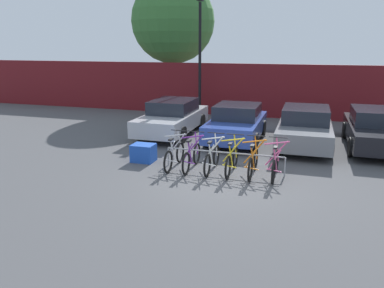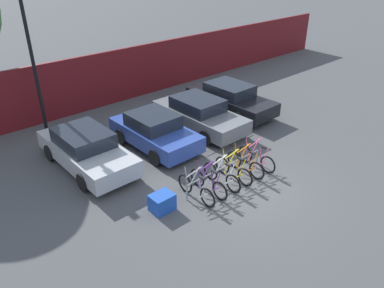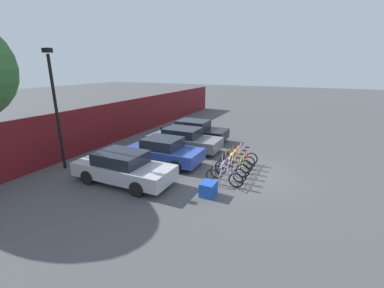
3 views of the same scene
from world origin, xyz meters
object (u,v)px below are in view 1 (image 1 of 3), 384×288
Objects in this scene: bicycle_orange at (253,162)px; car_black at (376,129)px; bicycle_white at (212,159)px; tree_behind_hoarding at (173,22)px; bicycle_pink at (275,164)px; cargo_crate at (143,153)px; bicycle_yellow at (232,160)px; bicycle_purple at (192,157)px; lamp_post at (200,52)px; bike_rack at (224,155)px; car_blue at (237,123)px; bicycle_silver at (174,155)px; car_silver at (173,117)px; car_grey at (305,127)px.

car_black is at bearing 44.61° from bicycle_orange.
tree_behind_hoarding reaches higher than bicycle_white.
bicycle_pink reaches higher than cargo_crate.
bicycle_white and bicycle_yellow have the same top height.
lamp_post is (-2.08, 7.97, 2.85)m from bicycle_purple.
lamp_post is (-2.69, 7.97, 2.85)m from bicycle_white.
bike_rack is 0.37m from bicycle_white.
bicycle_silver is at bearing -107.37° from car_blue.
bicycle_purple is at bearing -75.40° from lamp_post.
car_silver is 7.59m from car_black.
bicycle_orange reaches higher than cargo_crate.
car_blue reaches higher than bicycle_silver.
bicycle_white is 0.38× the size of car_silver.
bike_rack is 0.49× the size of tree_behind_hoarding.
bicycle_white is 0.24× the size of tree_behind_hoarding.
car_black is 0.78× the size of lamp_post.
car_silver is 5.22m from car_grey.
car_silver is 3.92m from cargo_crate.
car_silver is at bearing -70.34° from tree_behind_hoarding.
lamp_post is 8.23× the size of cargo_crate.
bicycle_silver and bicycle_pink have the same top height.
tree_behind_hoarding is (-5.09, 10.77, 4.45)m from bicycle_white.
bicycle_silver is (-1.47, -0.15, -0.11)m from bike_rack.
bicycle_silver is 0.24× the size of tree_behind_hoarding.
tree_behind_hoarding is at bearing 119.51° from bicycle_yellow.
bicycle_white is at bearing -64.70° from tree_behind_hoarding.
lamp_post is (-3.88, 7.97, 2.85)m from bicycle_orange.
car_grey reaches higher than bicycle_silver.
bicycle_yellow is 12.96m from tree_behind_hoarding.
car_silver is (-3.92, 4.16, 0.31)m from bicycle_orange.
car_blue is at bearing -174.70° from car_black.
tree_behind_hoarding is (-6.89, 10.77, 4.45)m from bicycle_pink.
car_silver is (-3.05, 4.01, 0.21)m from bike_rack.
car_silver is at bearing 127.28° from bike_rack.
car_blue is at bearing 91.49° from bicycle_white.
bicycle_pink is at bearing 2.09° from bicycle_purple.
tree_behind_hoarding reaches higher than lamp_post.
bicycle_silver is 2.95m from bicycle_pink.
car_black is 8.15m from cargo_crate.
bike_rack is at bearing 151.85° from bicycle_yellow.
bicycle_silver is at bearing -145.31° from car_black.
bike_rack is 12.69m from tree_behind_hoarding.
bicycle_purple is 1.00× the size of bicycle_orange.
bike_rack is 6.07m from car_black.
bicycle_orange is 9.31m from lamp_post.
cargo_crate is at bearing 176.10° from bicycle_yellow.
bicycle_white is at bearing -56.72° from car_silver.
bicycle_yellow is 9.08m from lamp_post.
bicycle_silver is 12.30m from tree_behind_hoarding.
bicycle_white is 1.00× the size of bicycle_yellow.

